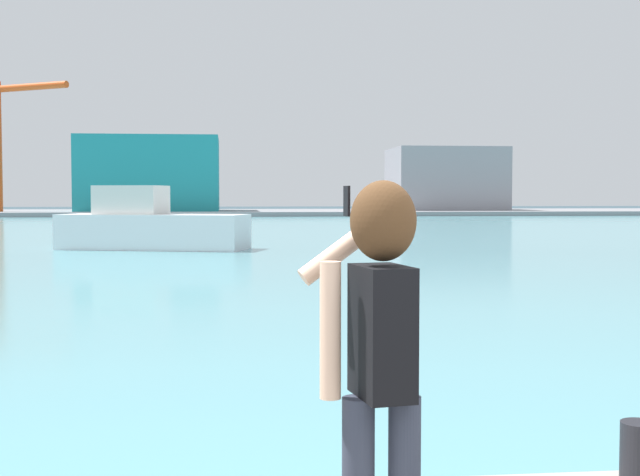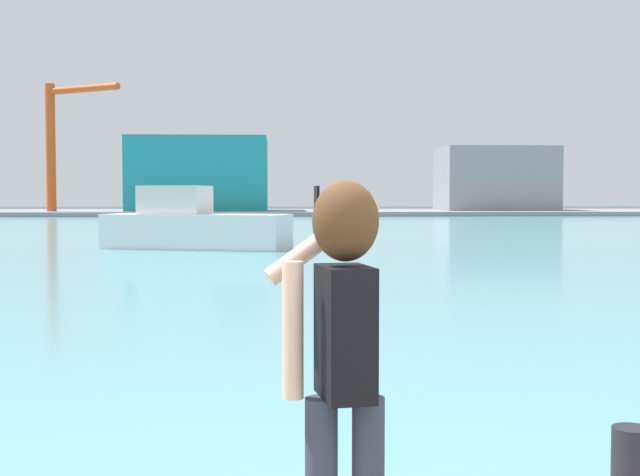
{
  "view_description": "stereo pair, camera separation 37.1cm",
  "coord_description": "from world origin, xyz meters",
  "px_view_note": "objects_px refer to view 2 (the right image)",
  "views": [
    {
      "loc": [
        -1.09,
        -2.85,
        2.16
      ],
      "look_at": [
        -0.42,
        3.26,
        1.85
      ],
      "focal_mm": 47.51,
      "sensor_mm": 36.0,
      "label": 1
    },
    {
      "loc": [
        -0.72,
        -2.88,
        2.16
      ],
      "look_at": [
        -0.42,
        3.26,
        1.85
      ],
      "focal_mm": 47.51,
      "sensor_mm": 36.0,
      "label": 2
    }
  ],
  "objects_px": {
    "boat_moored": "(193,226)",
    "port_crane": "(59,133)",
    "person_photographer": "(342,340)",
    "harbor_bollard": "(631,461)",
    "warehouse_right": "(495,179)",
    "warehouse_left": "(200,174)"
  },
  "relations": [
    {
      "from": "warehouse_left",
      "to": "port_crane",
      "type": "xyz_separation_m",
      "value": [
        -14.13,
        -4.35,
        4.17
      ]
    },
    {
      "from": "harbor_bollard",
      "to": "boat_moored",
      "type": "xyz_separation_m",
      "value": [
        -5.42,
        29.52,
        0.26
      ]
    },
    {
      "from": "person_photographer",
      "to": "warehouse_right",
      "type": "height_order",
      "value": "warehouse_right"
    },
    {
      "from": "warehouse_right",
      "to": "boat_moored",
      "type": "bearing_deg",
      "value": -114.63
    },
    {
      "from": "harbor_bollard",
      "to": "boat_moored",
      "type": "bearing_deg",
      "value": 100.4
    },
    {
      "from": "person_photographer",
      "to": "warehouse_right",
      "type": "relative_size",
      "value": 0.14
    },
    {
      "from": "person_photographer",
      "to": "port_crane",
      "type": "relative_size",
      "value": 0.13
    },
    {
      "from": "warehouse_left",
      "to": "warehouse_right",
      "type": "height_order",
      "value": "warehouse_left"
    },
    {
      "from": "boat_moored",
      "to": "warehouse_right",
      "type": "height_order",
      "value": "warehouse_right"
    },
    {
      "from": "person_photographer",
      "to": "boat_moored",
      "type": "height_order",
      "value": "boat_moored"
    },
    {
      "from": "boat_moored",
      "to": "port_crane",
      "type": "height_order",
      "value": "port_crane"
    },
    {
      "from": "boat_moored",
      "to": "port_crane",
      "type": "relative_size",
      "value": 0.58
    },
    {
      "from": "boat_moored",
      "to": "warehouse_left",
      "type": "height_order",
      "value": "warehouse_left"
    },
    {
      "from": "warehouse_left",
      "to": "person_photographer",
      "type": "bearing_deg",
      "value": -84.33
    },
    {
      "from": "boat_moored",
      "to": "warehouse_left",
      "type": "distance_m",
      "value": 60.08
    },
    {
      "from": "person_photographer",
      "to": "boat_moored",
      "type": "bearing_deg",
      "value": -2.46
    },
    {
      "from": "warehouse_left",
      "to": "port_crane",
      "type": "relative_size",
      "value": 1.11
    },
    {
      "from": "warehouse_right",
      "to": "port_crane",
      "type": "relative_size",
      "value": 0.93
    },
    {
      "from": "harbor_bollard",
      "to": "warehouse_right",
      "type": "bearing_deg",
      "value": 75.99
    },
    {
      "from": "warehouse_left",
      "to": "warehouse_right",
      "type": "distance_m",
      "value": 33.31
    },
    {
      "from": "person_photographer",
      "to": "boat_moored",
      "type": "distance_m",
      "value": 30.78
    },
    {
      "from": "person_photographer",
      "to": "warehouse_left",
      "type": "height_order",
      "value": "warehouse_left"
    }
  ]
}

